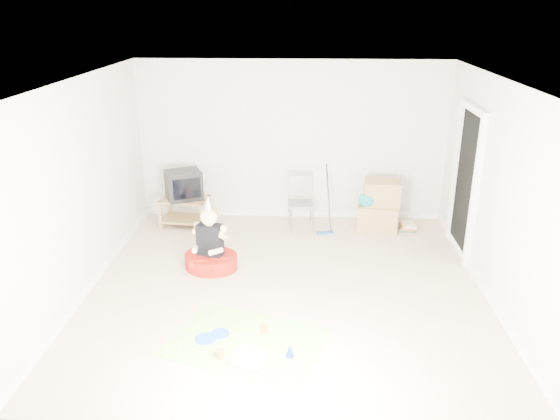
{
  "coord_description": "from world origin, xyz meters",
  "views": [
    {
      "loc": [
        0.2,
        -6.19,
        3.41
      ],
      "look_at": [
        -0.1,
        0.4,
        0.9
      ],
      "focal_mm": 35.0,
      "sensor_mm": 36.0,
      "label": 1
    }
  ],
  "objects_px": {
    "cardboard_boxes": "(379,206)",
    "birthday_cake": "(249,359)",
    "crt_tv": "(184,185)",
    "folding_chair": "(301,204)",
    "tv_stand": "(185,210)",
    "seated_woman": "(211,253)"
  },
  "relations": [
    {
      "from": "cardboard_boxes",
      "to": "folding_chair",
      "type": "bearing_deg",
      "value": -176.84
    },
    {
      "from": "cardboard_boxes",
      "to": "birthday_cake",
      "type": "height_order",
      "value": "cardboard_boxes"
    },
    {
      "from": "folding_chair",
      "to": "birthday_cake",
      "type": "distance_m",
      "value": 3.58
    },
    {
      "from": "folding_chair",
      "to": "birthday_cake",
      "type": "bearing_deg",
      "value": -97.83
    },
    {
      "from": "crt_tv",
      "to": "cardboard_boxes",
      "type": "relative_size",
      "value": 0.66
    },
    {
      "from": "tv_stand",
      "to": "birthday_cake",
      "type": "height_order",
      "value": "tv_stand"
    },
    {
      "from": "crt_tv",
      "to": "birthday_cake",
      "type": "distance_m",
      "value": 3.89
    },
    {
      "from": "folding_chair",
      "to": "birthday_cake",
      "type": "xyz_separation_m",
      "value": [
        -0.49,
        -3.53,
        -0.38
      ]
    },
    {
      "from": "cardboard_boxes",
      "to": "birthday_cake",
      "type": "distance_m",
      "value": 4.0
    },
    {
      "from": "tv_stand",
      "to": "crt_tv",
      "type": "height_order",
      "value": "crt_tv"
    },
    {
      "from": "crt_tv",
      "to": "seated_woman",
      "type": "height_order",
      "value": "seated_woman"
    },
    {
      "from": "tv_stand",
      "to": "birthday_cake",
      "type": "relative_size",
      "value": 2.06
    },
    {
      "from": "cardboard_boxes",
      "to": "crt_tv",
      "type": "bearing_deg",
      "value": -179.55
    },
    {
      "from": "crt_tv",
      "to": "cardboard_boxes",
      "type": "bearing_deg",
      "value": -24.53
    },
    {
      "from": "crt_tv",
      "to": "cardboard_boxes",
      "type": "distance_m",
      "value": 3.12
    },
    {
      "from": "seated_woman",
      "to": "crt_tv",
      "type": "bearing_deg",
      "value": 113.8
    },
    {
      "from": "folding_chair",
      "to": "tv_stand",
      "type": "bearing_deg",
      "value": 178.66
    },
    {
      "from": "seated_woman",
      "to": "birthday_cake",
      "type": "height_order",
      "value": "seated_woman"
    },
    {
      "from": "folding_chair",
      "to": "seated_woman",
      "type": "relative_size",
      "value": 0.83
    },
    {
      "from": "tv_stand",
      "to": "crt_tv",
      "type": "bearing_deg",
      "value": -56.31
    },
    {
      "from": "folding_chair",
      "to": "birthday_cake",
      "type": "relative_size",
      "value": 2.22
    },
    {
      "from": "cardboard_boxes",
      "to": "seated_woman",
      "type": "bearing_deg",
      "value": -148.19
    }
  ]
}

